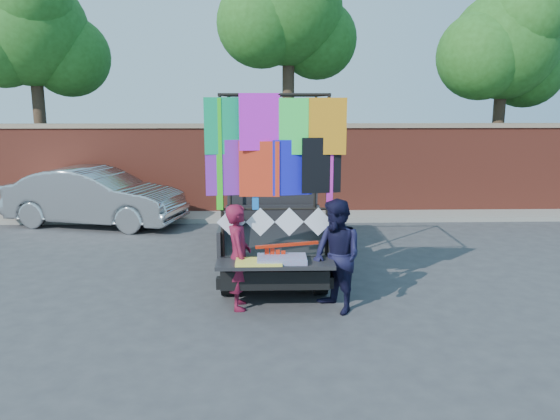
{
  "coord_description": "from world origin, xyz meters",
  "views": [
    {
      "loc": [
        0.28,
        -8.65,
        3.26
      ],
      "look_at": [
        0.52,
        0.12,
        1.49
      ],
      "focal_mm": 35.0,
      "sensor_mm": 36.0,
      "label": 1
    }
  ],
  "objects_px": {
    "man": "(337,256)",
    "sedan": "(95,197)",
    "woman": "(238,257)",
    "pickup_truck": "(272,219)"
  },
  "relations": [
    {
      "from": "man",
      "to": "sedan",
      "type": "bearing_deg",
      "value": -166.7
    },
    {
      "from": "sedan",
      "to": "woman",
      "type": "relative_size",
      "value": 2.76
    },
    {
      "from": "woman",
      "to": "man",
      "type": "bearing_deg",
      "value": -102.99
    },
    {
      "from": "sedan",
      "to": "woman",
      "type": "bearing_deg",
      "value": -131.96
    },
    {
      "from": "woman",
      "to": "man",
      "type": "relative_size",
      "value": 0.95
    },
    {
      "from": "pickup_truck",
      "to": "man",
      "type": "relative_size",
      "value": 3.01
    },
    {
      "from": "pickup_truck",
      "to": "sedan",
      "type": "height_order",
      "value": "pickup_truck"
    },
    {
      "from": "sedan",
      "to": "man",
      "type": "height_order",
      "value": "man"
    },
    {
      "from": "pickup_truck",
      "to": "man",
      "type": "height_order",
      "value": "pickup_truck"
    },
    {
      "from": "pickup_truck",
      "to": "woman",
      "type": "relative_size",
      "value": 3.18
    }
  ]
}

